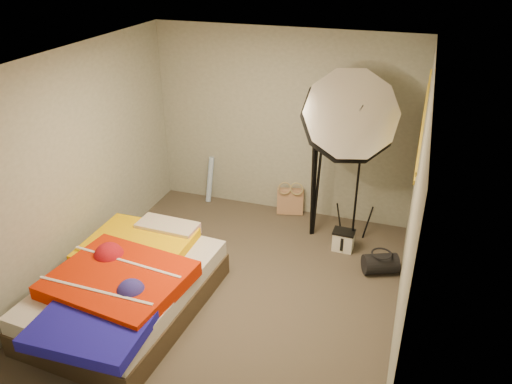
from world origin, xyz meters
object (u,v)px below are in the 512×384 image
at_px(tote_bag, 290,201).
at_px(bed, 126,288).
at_px(wrapping_roll, 210,180).
at_px(duffel_bag, 380,264).
at_px(camera_tripod, 315,180).
at_px(camera_case, 343,241).
at_px(photo_umbrella, 349,117).

bearing_deg(tote_bag, bed, -125.90).
relative_size(tote_bag, wrapping_roll, 0.54).
height_order(duffel_bag, camera_tripod, camera_tripod).
height_order(wrapping_roll, camera_case, wrapping_roll).
bearing_deg(tote_bag, duffel_bag, -50.52).
distance_m(duffel_bag, bed, 2.83).
relative_size(wrapping_roll, duffel_bag, 1.72).
bearing_deg(camera_case, duffel_bag, -32.98).
distance_m(wrapping_roll, camera_case, 2.19).
distance_m(wrapping_roll, camera_tripod, 1.74).
bearing_deg(duffel_bag, bed, -171.60).
distance_m(duffel_bag, camera_tripod, 1.28).
bearing_deg(bed, camera_case, 43.82).
distance_m(tote_bag, camera_case, 1.10).
bearing_deg(camera_tripod, photo_umbrella, -16.57).
xyz_separation_m(photo_umbrella, camera_tripod, (-0.37, 0.11, -0.89)).
height_order(tote_bag, bed, bed).
relative_size(tote_bag, photo_umbrella, 0.16).
bearing_deg(camera_tripod, bed, -125.15).
height_order(bed, camera_tripod, camera_tripod).
relative_size(duffel_bag, photo_umbrella, 0.17).
height_order(duffel_bag, photo_umbrella, photo_umbrella).
distance_m(wrapping_roll, bed, 2.52).
xyz_separation_m(bed, camera_tripod, (1.46, 2.07, 0.48)).
relative_size(tote_bag, camera_tripod, 0.27).
distance_m(camera_case, photo_umbrella, 1.55).
relative_size(tote_bag, duffel_bag, 0.93).
distance_m(wrapping_roll, duffel_bag, 2.76).
bearing_deg(duffel_bag, tote_bag, 119.20).
distance_m(camera_case, bed, 2.65).
relative_size(wrapping_roll, photo_umbrella, 0.29).
relative_size(camera_case, bed, 0.11).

